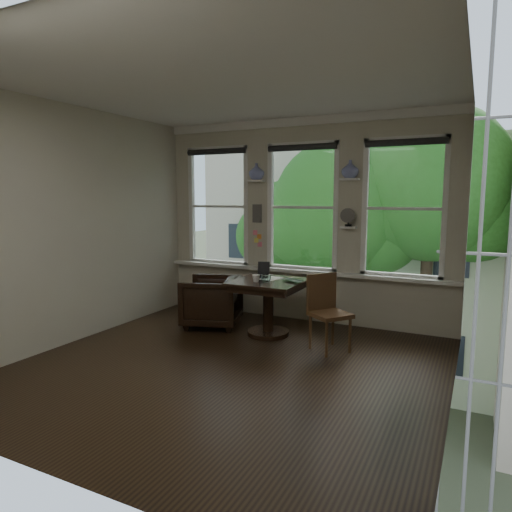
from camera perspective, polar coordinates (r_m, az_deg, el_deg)
The scene contains 25 objects.
ground at distance 5.18m, azimuth -3.35°, elevation -13.67°, with size 4.50×4.50×0.00m, color black.
ceiling at distance 4.96m, azimuth -3.63°, elevation 20.66°, with size 4.50×4.50×0.00m, color silver.
wall_back at distance 6.88m, azimuth 5.87°, elevation 4.40°, with size 4.50×4.50×0.00m, color beige.
wall_front at distance 3.11m, azimuth -24.51°, elevation -0.04°, with size 4.50×4.50×0.00m, color beige.
wall_left at distance 6.27m, azimuth -21.68°, elevation 3.60°, with size 4.50×4.50×0.00m, color beige.
wall_right at distance 4.21m, azimuth 24.17°, elevation 1.80°, with size 4.50×4.50×0.00m, color beige.
window_left at distance 7.51m, azimuth -4.60°, elevation 6.20°, with size 1.10×0.12×1.90m, color white, non-canonical shape.
window_center at distance 6.88m, azimuth 5.89°, elevation 6.06°, with size 1.10×0.12×1.90m, color white, non-canonical shape.
window_right at distance 6.51m, azimuth 17.99°, elevation 5.66°, with size 1.10×0.12×1.90m, color white, non-canonical shape.
shelf_left at distance 7.07m, azimuth 0.06°, elevation 9.38°, with size 0.26×0.16×0.03m, color white.
shelf_right at distance 6.56m, azimuth 11.65°, elevation 9.37°, with size 0.26×0.16×0.03m, color white.
intercom at distance 7.10m, azimuth 0.17°, elevation 5.34°, with size 0.14×0.06×0.28m, color #59544F.
sticky_notes at distance 7.13m, azimuth 0.19°, elevation 2.53°, with size 0.16×0.01×0.24m, color pink, non-canonical shape.
desk_fan at distance 6.55m, azimuth 11.47°, elevation 4.39°, with size 0.20×0.20×0.24m, color #59544F, non-canonical shape.
vase_left at distance 7.08m, azimuth 0.06°, elevation 10.51°, with size 0.24×0.24×0.25m, color white.
vase_right at distance 6.57m, azimuth 11.68°, elevation 10.59°, with size 0.24×0.24×0.25m, color white.
table at distance 6.18m, azimuth 1.54°, elevation -6.49°, with size 0.90×0.90×0.75m, color black, non-canonical shape.
armchair_left at distance 6.63m, azimuth -5.59°, elevation -5.68°, with size 0.77×0.79×0.72m, color black.
cushion_red at distance 6.61m, azimuth -5.60°, elevation -4.93°, with size 0.45×0.45×0.06m, color maroon.
side_chair_right at distance 5.61m, azimuth 9.27°, elevation -7.14°, with size 0.42×0.42×0.92m, color #442C18, non-canonical shape.
laptop at distance 5.99m, azimuth 4.28°, elevation -3.16°, with size 0.34×0.22×0.03m, color black.
mug at distance 5.99m, azimuth -0.01°, elevation -2.80°, with size 0.10×0.10×0.10m, color white.
drinking_glass at distance 5.97m, azimuth 1.25°, elevation -2.81°, with size 0.13×0.13×0.10m, color white.
tablet at distance 6.30m, azimuth 0.96°, elevation -1.71°, with size 0.16×0.02×0.22m, color black.
papers at distance 6.23m, azimuth 1.88°, elevation -2.82°, with size 0.22×0.30×0.00m, color silver.
Camera 1 is at (2.40, -4.19, 1.87)m, focal length 32.00 mm.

